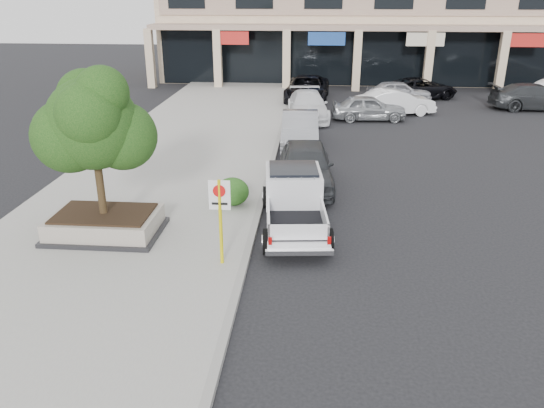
{
  "coord_description": "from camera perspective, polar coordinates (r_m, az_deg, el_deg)",
  "views": [
    {
      "loc": [
        0.2,
        -11.96,
        6.8
      ],
      "look_at": [
        -0.92,
        1.5,
        1.32
      ],
      "focal_mm": 35.0,
      "sensor_mm": 36.0,
      "label": 1
    }
  ],
  "objects": [
    {
      "name": "ground",
      "position": [
        13.76,
        3.33,
        -7.57
      ],
      "size": [
        120.0,
        120.0,
        0.0
      ],
      "primitive_type": "plane",
      "color": "black",
      "rests_on": "ground"
    },
    {
      "name": "sidewalk",
      "position": [
        20.01,
        -12.09,
        1.94
      ],
      "size": [
        8.0,
        52.0,
        0.15
      ],
      "primitive_type": "cube",
      "color": "gray",
      "rests_on": "ground"
    },
    {
      "name": "curb",
      "position": [
        19.26,
        -0.75,
        1.65
      ],
      "size": [
        0.2,
        52.0,
        0.15
      ],
      "primitive_type": "cube",
      "color": "gray",
      "rests_on": "ground"
    },
    {
      "name": "strip_mall",
      "position": [
        46.6,
        15.23,
        18.84
      ],
      "size": [
        40.55,
        12.43,
        9.5
      ],
      "color": "tan",
      "rests_on": "ground"
    },
    {
      "name": "planter",
      "position": [
        16.17,
        -17.5,
        -2.02
      ],
      "size": [
        3.2,
        2.2,
        0.68
      ],
      "color": "black",
      "rests_on": "sidewalk"
    },
    {
      "name": "planter_tree",
      "position": [
        15.35,
        -18.08,
        8.26
      ],
      "size": [
        2.9,
        2.55,
        4.0
      ],
      "color": "#302212",
      "rests_on": "planter"
    },
    {
      "name": "no_parking_sign",
      "position": [
        13.4,
        -5.6,
        -0.71
      ],
      "size": [
        0.55,
        0.09,
        2.3
      ],
      "color": "yellow",
      "rests_on": "sidewalk"
    },
    {
      "name": "hedge",
      "position": [
        17.51,
        -4.28,
        1.34
      ],
      "size": [
        1.1,
        0.99,
        0.93
      ],
      "primitive_type": "ellipsoid",
      "color": "#1C4513",
      "rests_on": "sidewalk"
    },
    {
      "name": "pickup_truck",
      "position": [
        16.02,
        2.45,
        0.13
      ],
      "size": [
        2.42,
        5.35,
        1.63
      ],
      "primitive_type": null,
      "rotation": [
        0.0,
        0.0,
        0.1
      ],
      "color": "white",
      "rests_on": "ground"
    },
    {
      "name": "curb_car_a",
      "position": [
        19.49,
        3.65,
        4.16
      ],
      "size": [
        2.21,
        4.9,
        1.63
      ],
      "primitive_type": "imported",
      "rotation": [
        0.0,
        0.0,
        0.06
      ],
      "color": "#2D2F32",
      "rests_on": "ground"
    },
    {
      "name": "curb_car_b",
      "position": [
        24.82,
        3.02,
        8.02
      ],
      "size": [
        1.8,
        4.79,
        1.56
      ],
      "primitive_type": "imported",
      "rotation": [
        0.0,
        0.0,
        0.03
      ],
      "color": "gray",
      "rests_on": "ground"
    },
    {
      "name": "curb_car_c",
      "position": [
        30.33,
        3.88,
        10.52
      ],
      "size": [
        2.62,
        5.32,
        1.49
      ],
      "primitive_type": "imported",
      "rotation": [
        0.0,
        0.0,
        0.11
      ],
      "color": "silver",
      "rests_on": "ground"
    },
    {
      "name": "curb_car_d",
      "position": [
        35.36,
        3.8,
        12.27
      ],
      "size": [
        2.95,
        5.89,
        1.6
      ],
      "primitive_type": "imported",
      "rotation": [
        0.0,
        0.0,
        -0.05
      ],
      "color": "black",
      "rests_on": "ground"
    },
    {
      "name": "lot_car_a",
      "position": [
        30.4,
        10.36,
        10.15
      ],
      "size": [
        4.22,
        1.96,
        1.4
      ],
      "primitive_type": "imported",
      "rotation": [
        0.0,
        0.0,
        1.65
      ],
      "color": "#919598",
      "rests_on": "ground"
    },
    {
      "name": "lot_car_b",
      "position": [
        32.07,
        13.14,
        10.62
      ],
      "size": [
        4.74,
        2.7,
        1.48
      ],
      "primitive_type": "imported",
      "rotation": [
        0.0,
        0.0,
        1.84
      ],
      "color": "silver",
      "rests_on": "ground"
    },
    {
      "name": "lot_car_c",
      "position": [
        36.36,
        26.47,
        10.27
      ],
      "size": [
        5.36,
        2.3,
        1.54
      ],
      "primitive_type": "imported",
      "rotation": [
        0.0,
        0.0,
        1.6
      ],
      "color": "#2B2D30",
      "rests_on": "ground"
    },
    {
      "name": "lot_car_d",
      "position": [
        37.37,
        15.61,
        11.9
      ],
      "size": [
        5.53,
        4.02,
        1.4
      ],
      "primitive_type": "imported",
      "rotation": [
        0.0,
        0.0,
        1.95
      ],
      "color": "black",
      "rests_on": "ground"
    },
    {
      "name": "lot_car_e",
      "position": [
        35.66,
        13.47,
        11.66
      ],
      "size": [
        4.32,
        2.14,
        1.42
      ],
      "primitive_type": "imported",
      "rotation": [
        0.0,
        0.0,
        1.69
      ],
      "color": "#B0B1B9",
      "rests_on": "ground"
    }
  ]
}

